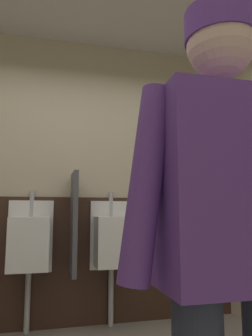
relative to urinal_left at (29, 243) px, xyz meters
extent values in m
cube|color=beige|center=(0.34, 0.22, 0.62)|extent=(3.98, 0.12, 2.80)
cube|color=#382319|center=(0.34, 0.14, -0.18)|extent=(3.38, 0.03, 1.18)
cube|color=white|center=(0.00, 0.13, 0.05)|extent=(0.40, 0.05, 0.65)
cube|color=white|center=(0.00, -0.04, 0.00)|extent=(0.34, 0.30, 0.45)
cylinder|color=#B7BABF|center=(0.00, 0.12, 0.34)|extent=(0.04, 0.04, 0.24)
cylinder|color=#B7BABF|center=(0.00, 0.09, -0.50)|extent=(0.05, 0.05, 0.55)
cube|color=white|center=(0.75, 0.13, 0.05)|extent=(0.40, 0.05, 0.65)
cube|color=white|center=(0.75, -0.04, 0.00)|extent=(0.34, 0.30, 0.45)
cylinder|color=#B7BABF|center=(0.75, 0.12, 0.34)|extent=(0.04, 0.04, 0.24)
cylinder|color=#B7BABF|center=(0.75, 0.09, -0.50)|extent=(0.05, 0.05, 0.55)
cube|color=#4C4C51|center=(0.38, -0.07, 0.17)|extent=(0.04, 0.40, 0.90)
cube|color=#60388C|center=(0.66, -2.10, 0.34)|extent=(0.41, 0.24, 0.57)
cylinder|color=#60388C|center=(0.41, -2.10, 0.35)|extent=(0.17, 0.09, 0.56)
sphere|color=beige|center=(0.66, -2.10, 0.79)|extent=(0.21, 0.21, 0.21)
cylinder|color=#60388C|center=(0.66, -2.10, 0.85)|extent=(0.23, 0.23, 0.10)
camera|label=1|loc=(0.15, -2.93, 0.27)|focal=33.46mm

